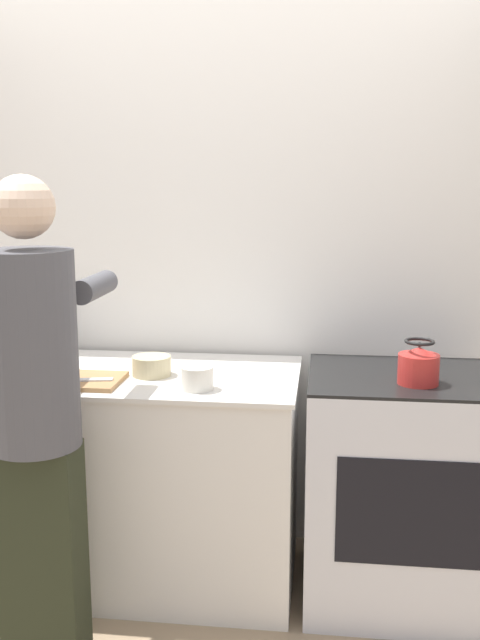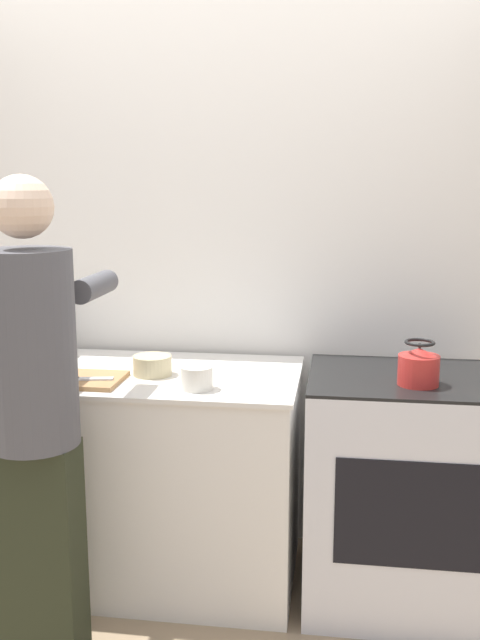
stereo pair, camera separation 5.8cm
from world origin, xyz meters
TOP-DOWN VIEW (x-y plane):
  - ground_plane at (0.00, 0.00)m, footprint 12.00×12.00m
  - wall_back at (0.00, 0.76)m, footprint 8.00×0.05m
  - counter at (-0.40, 0.35)m, footprint 1.47×0.72m
  - oven at (0.75, 0.30)m, footprint 0.74×0.61m
  - person at (-0.53, -0.22)m, footprint 0.35×0.59m
  - cutting_board at (-0.49, 0.17)m, footprint 0.28×0.25m
  - knife at (-0.49, 0.14)m, footprint 0.22×0.07m
  - kettle at (0.78, 0.19)m, footprint 0.15×0.15m
  - bowl_prep at (-0.26, 0.31)m, footprint 0.16×0.16m
  - bowl_mixing at (-0.04, 0.14)m, footprint 0.12×0.12m
  - canister_jar at (-0.79, 0.56)m, footprint 0.12×0.12m

SIDE VIEW (x-z plane):
  - ground_plane at x=0.00m, z-range 0.00..0.00m
  - counter at x=-0.40m, z-range 0.00..0.90m
  - oven at x=0.75m, z-range 0.00..0.93m
  - cutting_board at x=-0.49m, z-range 0.90..0.92m
  - knife at x=-0.49m, z-range 0.92..0.93m
  - person at x=-0.53m, z-range 0.08..1.78m
  - bowl_prep at x=-0.26m, z-range 0.90..0.98m
  - bowl_mixing at x=-0.04m, z-range 0.90..0.99m
  - canister_jar at x=-0.79m, z-range 0.90..1.08m
  - kettle at x=0.78m, z-range 0.92..1.09m
  - wall_back at x=0.00m, z-range 0.00..2.60m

